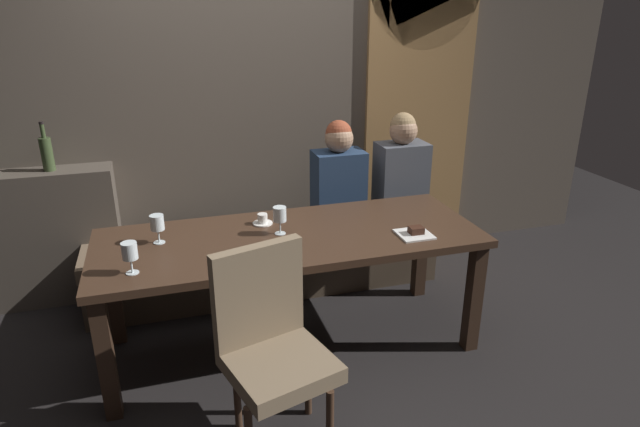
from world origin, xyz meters
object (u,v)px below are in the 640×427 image
at_px(chair_near_side, 271,339).
at_px(espresso_cup, 263,220).
at_px(wine_bottle_pale_label, 47,153).
at_px(wine_glass_near_left, 280,216).
at_px(wine_glass_end_left, 130,252).
at_px(diner_bearded, 401,171).
at_px(banquette_bench, 269,263).
at_px(dessert_plate, 415,233).
at_px(diner_redhead, 338,178).
at_px(wine_glass_end_right, 157,223).
at_px(dining_table, 291,249).

xyz_separation_m(chair_near_side, espresso_cup, (0.15, 0.93, 0.21)).
distance_m(wine_bottle_pale_label, espresso_cup, 1.54).
bearing_deg(wine_glass_near_left, wine_glass_end_left, -161.55).
bearing_deg(chair_near_side, diner_bearded, 47.71).
xyz_separation_m(banquette_bench, dessert_plate, (0.68, -0.91, 0.53)).
xyz_separation_m(wine_glass_near_left, dessert_plate, (0.74, -0.24, -0.10)).
height_order(banquette_bench, diner_redhead, diner_redhead).
relative_size(banquette_bench, wine_glass_end_left, 15.24).
xyz_separation_m(wine_glass_end_right, espresso_cup, (0.60, 0.11, -0.09)).
bearing_deg(diner_bearded, dining_table, -145.88).
distance_m(dining_table, diner_redhead, 0.90).
bearing_deg(wine_glass_near_left, diner_redhead, 49.30).
relative_size(banquette_bench, dessert_plate, 13.16).
bearing_deg(dining_table, diner_bearded, 34.12).
bearing_deg(espresso_cup, wine_glass_near_left, -69.04).
bearing_deg(dining_table, wine_bottle_pale_label, 143.28).
height_order(diner_redhead, espresso_cup, diner_redhead).
height_order(wine_glass_end_right, dessert_plate, wine_glass_end_right).
xyz_separation_m(chair_near_side, wine_glass_near_left, (0.22, 0.76, 0.29)).
bearing_deg(chair_near_side, dining_table, 69.33).
distance_m(diner_redhead, dessert_plate, 0.94).
bearing_deg(wine_glass_end_left, banquette_bench, 47.49).
height_order(diner_redhead, dessert_plate, diner_redhead).
xyz_separation_m(dining_table, wine_glass_end_right, (-0.72, 0.10, 0.20)).
relative_size(banquette_bench, chair_near_side, 2.55).
distance_m(diner_redhead, wine_glass_end_right, 1.40).
bearing_deg(espresso_cup, diner_redhead, 37.52).
height_order(banquette_bench, diner_bearded, diner_bearded).
height_order(wine_glass_end_left, wine_glass_near_left, same).
bearing_deg(chair_near_side, wine_glass_end_right, 118.68).
bearing_deg(diner_redhead, espresso_cup, -142.48).
xyz_separation_m(wine_glass_near_left, espresso_cup, (-0.07, 0.18, -0.09)).
xyz_separation_m(chair_near_side, wine_glass_end_right, (-0.45, 0.83, 0.30)).
relative_size(diner_redhead, wine_glass_end_left, 4.78).
relative_size(dining_table, diner_bearded, 2.69).
relative_size(banquette_bench, wine_glass_end_right, 15.24).
relative_size(chair_near_side, wine_bottle_pale_label, 3.01).
relative_size(wine_glass_end_right, wine_glass_end_left, 1.00).
relative_size(diner_bearded, dessert_plate, 4.30).
distance_m(diner_bearded, wine_glass_end_left, 2.08).
bearing_deg(banquette_bench, dessert_plate, -53.09).
distance_m(diner_bearded, espresso_cup, 1.22).
relative_size(dining_table, wine_bottle_pale_label, 6.75).
distance_m(wine_glass_near_left, dessert_plate, 0.78).
distance_m(wine_glass_end_right, wine_glass_near_left, 0.68).
xyz_separation_m(dining_table, wine_glass_near_left, (-0.05, 0.03, 0.20)).
xyz_separation_m(diner_bearded, dessert_plate, (-0.32, -0.89, -0.08)).
height_order(banquette_bench, espresso_cup, espresso_cup).
bearing_deg(dining_table, wine_glass_end_left, -164.52).
height_order(banquette_bench, wine_bottle_pale_label, wine_bottle_pale_label).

